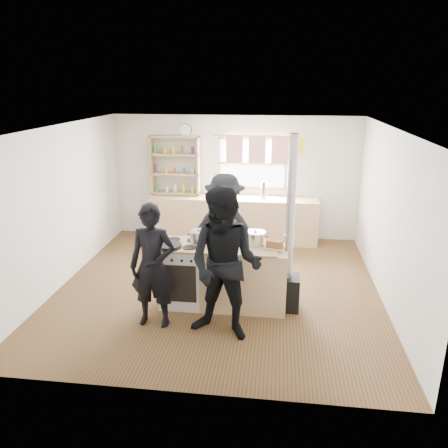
{
  "coord_description": "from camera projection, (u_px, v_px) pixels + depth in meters",
  "views": [
    {
      "loc": [
        0.88,
        -6.24,
        3.12
      ],
      "look_at": [
        0.1,
        -0.1,
        1.1
      ],
      "focal_mm": 35.0,
      "sensor_mm": 36.0,
      "label": 1
    }
  ],
  "objects": [
    {
      "name": "stockpot_stove",
      "position": [
        199.0,
        237.0,
        6.22
      ],
      "size": [
        0.25,
        0.25,
        0.2
      ],
      "color": "silver",
      "rests_on": "cooking_island"
    },
    {
      "name": "roast_tray",
      "position": [
        223.0,
        244.0,
        6.11
      ],
      "size": [
        0.35,
        0.28,
        0.06
      ],
      "color": "silver",
      "rests_on": "cooking_island"
    },
    {
      "name": "skillet_greens",
      "position": [
        169.0,
        246.0,
        6.05
      ],
      "size": [
        0.35,
        0.35,
        0.05
      ],
      "color": "black",
      "rests_on": "cooking_island"
    },
    {
      "name": "person_far",
      "position": [
        225.0,
        227.0,
        7.08
      ],
      "size": [
        1.16,
        0.69,
        1.75
      ],
      "primitive_type": "imported",
      "rotation": [
        0.0,
        0.0,
        3.1
      ],
      "color": "black",
      "rests_on": "ground"
    },
    {
      "name": "stockpot_counter",
      "position": [
        255.0,
        238.0,
        6.15
      ],
      "size": [
        0.28,
        0.28,
        0.21
      ],
      "color": "silver",
      "rests_on": "cooking_island"
    },
    {
      "name": "person_near_left",
      "position": [
        153.0,
        266.0,
        5.68
      ],
      "size": [
        0.62,
        0.42,
        1.67
      ],
      "primitive_type": "imported",
      "rotation": [
        0.0,
        0.0,
        -0.03
      ],
      "color": "black",
      "rests_on": "ground"
    },
    {
      "name": "bread_board",
      "position": [
        275.0,
        245.0,
        6.0
      ],
      "size": [
        0.32,
        0.27,
        0.12
      ],
      "color": "tan",
      "rests_on": "cooking_island"
    },
    {
      "name": "cooking_island",
      "position": [
        223.0,
        276.0,
        6.28
      ],
      "size": [
        1.97,
        0.64,
        0.93
      ],
      "color": "white",
      "rests_on": "ground"
    },
    {
      "name": "person_near_right",
      "position": [
        225.0,
        265.0,
        5.35
      ],
      "size": [
        1.1,
        0.94,
        1.96
      ],
      "primitive_type": "imported",
      "rotation": [
        0.0,
        0.0,
        -0.23
      ],
      "color": "black",
      "rests_on": "ground"
    },
    {
      "name": "flue_heater",
      "position": [
        288.0,
        267.0,
        6.13
      ],
      "size": [
        0.35,
        0.35,
        2.5
      ],
      "color": "black",
      "rests_on": "ground"
    },
    {
      "name": "ground",
      "position": [
        218.0,
        288.0,
        6.96
      ],
      "size": [
        5.0,
        5.0,
        0.01
      ],
      "primitive_type": "cube",
      "color": "brown",
      "rests_on": "ground"
    },
    {
      "name": "shelving_unit",
      "position": [
        175.0,
        165.0,
        8.84
      ],
      "size": [
        1.0,
        0.28,
        1.2
      ],
      "color": "tan",
      "rests_on": "back_counter"
    },
    {
      "name": "back_counter",
      "position": [
        233.0,
        219.0,
        8.91
      ],
      "size": [
        3.4,
        0.55,
        0.9
      ],
      "primitive_type": "cube",
      "color": "tan",
      "rests_on": "ground"
    },
    {
      "name": "thermos",
      "position": [
        264.0,
        191.0,
        8.65
      ],
      "size": [
        0.1,
        0.1,
        0.32
      ],
      "primitive_type": "cylinder",
      "color": "silver",
      "rests_on": "back_counter"
    }
  ]
}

